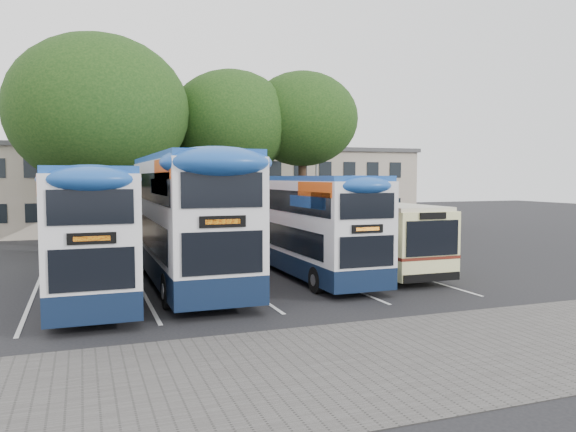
{
  "coord_description": "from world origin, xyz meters",
  "views": [
    {
      "loc": [
        -9.15,
        -15.48,
        3.96
      ],
      "look_at": [
        -1.6,
        5.0,
        2.44
      ],
      "focal_mm": 35.0,
      "sensor_mm": 36.0,
      "label": 1
    }
  ],
  "objects_px": {
    "bus_dd_mid": "(186,214)",
    "lamp_post": "(317,160)",
    "tree_right": "(302,119)",
    "bus_dd_right": "(309,221)",
    "bus_single": "(366,231)",
    "tree_left": "(99,112)",
    "tree_mid": "(231,123)",
    "bus_dd_left": "(89,226)"
  },
  "relations": [
    {
      "from": "bus_dd_mid",
      "to": "lamp_post",
      "type": "bearing_deg",
      "value": 52.08
    },
    {
      "from": "tree_right",
      "to": "bus_dd_right",
      "type": "height_order",
      "value": "tree_right"
    },
    {
      "from": "tree_right",
      "to": "bus_single",
      "type": "relative_size",
      "value": 1.09
    },
    {
      "from": "tree_left",
      "to": "tree_mid",
      "type": "height_order",
      "value": "tree_left"
    },
    {
      "from": "tree_right",
      "to": "tree_left",
      "type": "bearing_deg",
      "value": -177.44
    },
    {
      "from": "lamp_post",
      "to": "tree_mid",
      "type": "bearing_deg",
      "value": -161.96
    },
    {
      "from": "tree_mid",
      "to": "bus_single",
      "type": "bearing_deg",
      "value": -76.19
    },
    {
      "from": "bus_dd_left",
      "to": "bus_dd_right",
      "type": "bearing_deg",
      "value": 6.65
    },
    {
      "from": "bus_dd_left",
      "to": "tree_left",
      "type": "bearing_deg",
      "value": 86.58
    },
    {
      "from": "lamp_post",
      "to": "bus_single",
      "type": "distance_m",
      "value": 14.88
    },
    {
      "from": "tree_left",
      "to": "bus_dd_left",
      "type": "relative_size",
      "value": 1.14
    },
    {
      "from": "bus_dd_mid",
      "to": "tree_left",
      "type": "bearing_deg",
      "value": 102.62
    },
    {
      "from": "lamp_post",
      "to": "bus_single",
      "type": "height_order",
      "value": "lamp_post"
    },
    {
      "from": "bus_dd_left",
      "to": "bus_dd_right",
      "type": "distance_m",
      "value": 8.33
    },
    {
      "from": "lamp_post",
      "to": "bus_dd_right",
      "type": "relative_size",
      "value": 0.94
    },
    {
      "from": "tree_left",
      "to": "bus_dd_right",
      "type": "height_order",
      "value": "tree_left"
    },
    {
      "from": "bus_dd_left",
      "to": "lamp_post",
      "type": "bearing_deg",
      "value": 46.68
    },
    {
      "from": "bus_single",
      "to": "lamp_post",
      "type": "bearing_deg",
      "value": 75.36
    },
    {
      "from": "tree_mid",
      "to": "tree_right",
      "type": "xyz_separation_m",
      "value": [
        4.5,
        -0.43,
        0.34
      ]
    },
    {
      "from": "tree_mid",
      "to": "bus_dd_right",
      "type": "relative_size",
      "value": 1.08
    },
    {
      "from": "tree_right",
      "to": "bus_dd_right",
      "type": "relative_size",
      "value": 1.09
    },
    {
      "from": "tree_right",
      "to": "lamp_post",
      "type": "bearing_deg",
      "value": 51.19
    },
    {
      "from": "tree_right",
      "to": "bus_dd_right",
      "type": "bearing_deg",
      "value": -110.48
    },
    {
      "from": "bus_dd_right",
      "to": "bus_dd_left",
      "type": "bearing_deg",
      "value": -173.35
    },
    {
      "from": "tree_mid",
      "to": "tree_right",
      "type": "relative_size",
      "value": 0.99
    },
    {
      "from": "bus_dd_mid",
      "to": "bus_dd_right",
      "type": "distance_m",
      "value": 4.91
    },
    {
      "from": "bus_single",
      "to": "bus_dd_left",
      "type": "bearing_deg",
      "value": -170.73
    },
    {
      "from": "tree_mid",
      "to": "tree_right",
      "type": "bearing_deg",
      "value": -5.47
    },
    {
      "from": "tree_right",
      "to": "bus_single",
      "type": "distance_m",
      "value": 12.97
    },
    {
      "from": "bus_single",
      "to": "tree_mid",
      "type": "bearing_deg",
      "value": 103.81
    },
    {
      "from": "bus_dd_mid",
      "to": "bus_dd_left",
      "type": "bearing_deg",
      "value": -163.38
    },
    {
      "from": "bus_single",
      "to": "tree_left",
      "type": "bearing_deg",
      "value": 134.03
    },
    {
      "from": "bus_dd_right",
      "to": "tree_mid",
      "type": "bearing_deg",
      "value": 89.58
    },
    {
      "from": "tree_mid",
      "to": "bus_dd_left",
      "type": "relative_size",
      "value": 1.02
    },
    {
      "from": "bus_dd_left",
      "to": "bus_dd_mid",
      "type": "height_order",
      "value": "bus_dd_mid"
    },
    {
      "from": "tree_left",
      "to": "tree_right",
      "type": "relative_size",
      "value": 1.11
    },
    {
      "from": "lamp_post",
      "to": "tree_mid",
      "type": "relative_size",
      "value": 0.87
    },
    {
      "from": "tree_left",
      "to": "bus_dd_right",
      "type": "xyz_separation_m",
      "value": [
        7.51,
        -11.76,
        -5.28
      ]
    },
    {
      "from": "lamp_post",
      "to": "bus_dd_left",
      "type": "xyz_separation_m",
      "value": [
        -14.94,
        -15.84,
        -2.75
      ]
    },
    {
      "from": "tree_right",
      "to": "tree_mid",
      "type": "bearing_deg",
      "value": 174.53
    },
    {
      "from": "bus_dd_right",
      "to": "bus_single",
      "type": "relative_size",
      "value": 1.0
    },
    {
      "from": "tree_mid",
      "to": "bus_single",
      "type": "distance_m",
      "value": 13.43
    }
  ]
}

